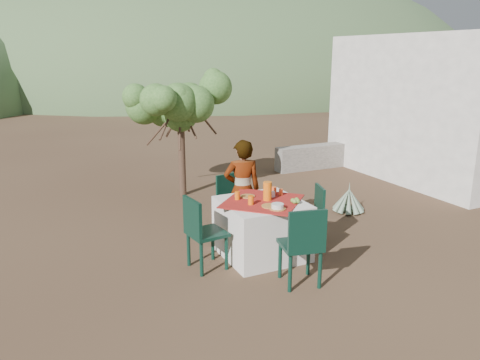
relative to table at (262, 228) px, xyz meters
name	(u,v)px	position (x,y,z in m)	size (l,w,h in m)	color
ground	(256,242)	(0.14, 0.43, -0.38)	(160.00, 160.00, 0.00)	#39271A
table	(262,228)	(0.00, 0.00, 0.00)	(1.30, 1.30, 0.76)	white
chair_far	(231,199)	(0.04, 1.09, 0.09)	(0.47, 0.47, 0.85)	black
chair_near	(303,243)	(0.01, -0.98, 0.16)	(0.53, 0.53, 0.96)	black
chair_left	(201,230)	(-0.88, -0.06, 0.14)	(0.48, 0.48, 0.94)	black
chair_right	(312,212)	(0.83, 0.06, 0.08)	(0.48, 0.48, 0.84)	black
person	(242,190)	(0.03, 0.67, 0.35)	(0.53, 0.35, 1.46)	#8C6651
shrub_tree	(183,110)	(-0.01, 3.15, 1.23)	(1.74, 1.71, 2.04)	#493424
agave	(349,201)	(2.17, 0.94, -0.18)	(0.54, 0.55, 0.58)	gray
guesthouse	(447,106)	(5.74, 2.23, 1.12)	(3.20, 4.20, 3.00)	white
stone_wall	(326,156)	(3.74, 3.83, -0.10)	(2.60, 0.35, 0.55)	gray
hill_near_right	(194,83)	(12.14, 36.43, -0.38)	(48.00, 48.00, 20.00)	#3E532E
hill_far_center	(4,78)	(-3.86, 52.43, -0.38)	(60.00, 60.00, 24.00)	slate
hill_far_right	(288,75)	(28.14, 46.43, -0.38)	(36.00, 36.00, 14.00)	slate
plate_far	(248,196)	(-0.10, 0.24, 0.39)	(0.20, 0.20, 0.01)	#945927
plate_near	(270,206)	(-0.03, -0.26, 0.39)	(0.22, 0.22, 0.01)	#945927
glass_far	(237,196)	(-0.27, 0.19, 0.44)	(0.07, 0.07, 0.11)	orange
glass_near	(251,200)	(-0.21, -0.08, 0.44)	(0.07, 0.07, 0.12)	orange
juice_pitcher	(267,191)	(0.07, 0.00, 0.51)	(0.11, 0.11, 0.25)	orange
bowl_plate	(277,209)	(0.01, -0.38, 0.39)	(0.21, 0.21, 0.01)	#945927
white_bowl	(278,206)	(0.01, -0.38, 0.42)	(0.15, 0.15, 0.06)	silver
jar_left	(281,192)	(0.34, 0.11, 0.43)	(0.05, 0.05, 0.09)	#E85B29
jar_right	(274,190)	(0.28, 0.19, 0.43)	(0.07, 0.07, 0.10)	#E85B29
napkin_holder	(272,194)	(0.20, 0.08, 0.42)	(0.06, 0.04, 0.08)	silver
fruit_cluster	(295,201)	(0.34, -0.26, 0.41)	(0.12, 0.11, 0.06)	olive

